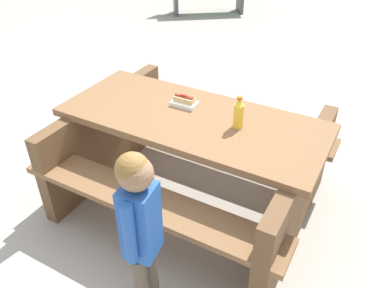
# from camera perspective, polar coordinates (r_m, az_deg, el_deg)

# --- Properties ---
(ground_plane) EXTENTS (30.00, 30.00, 0.00)m
(ground_plane) POSITION_cam_1_polar(r_m,az_deg,el_deg) (3.06, 0.00, -8.15)
(ground_plane) COLOR #ADA599
(ground_plane) RESTS_ON ground
(picnic_table) EXTENTS (1.91, 1.55, 0.75)m
(picnic_table) POSITION_cam_1_polar(r_m,az_deg,el_deg) (2.78, 0.00, -1.37)
(picnic_table) COLOR brown
(picnic_table) RESTS_ON ground
(soda_bottle) EXTENTS (0.07, 0.07, 0.22)m
(soda_bottle) POSITION_cam_1_polar(r_m,az_deg,el_deg) (2.46, 6.85, 4.47)
(soda_bottle) COLOR yellow
(soda_bottle) RESTS_ON picnic_table
(hotdog_tray) EXTENTS (0.19, 0.12, 0.08)m
(hotdog_tray) POSITION_cam_1_polar(r_m,az_deg,el_deg) (2.73, -1.14, 6.23)
(hotdog_tray) COLOR white
(hotdog_tray) RESTS_ON picnic_table
(child_in_coat) EXTENTS (0.17, 0.27, 1.10)m
(child_in_coat) POSITION_cam_1_polar(r_m,az_deg,el_deg) (1.92, -7.63, -11.26)
(child_in_coat) COLOR brown
(child_in_coat) RESTS_ON ground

